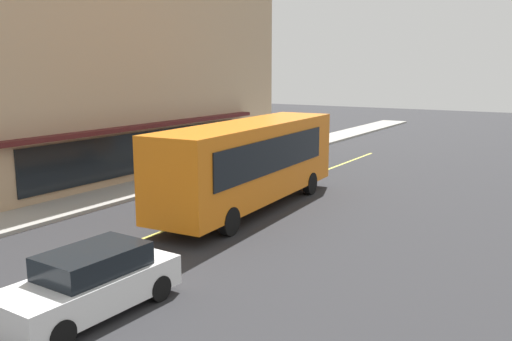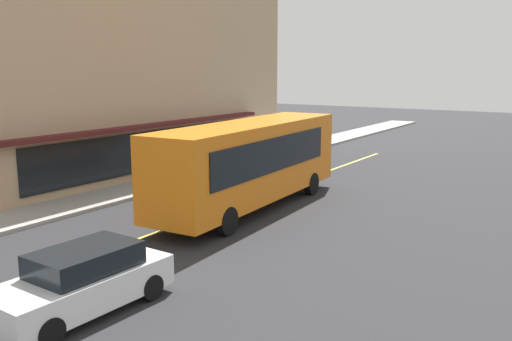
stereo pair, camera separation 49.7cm
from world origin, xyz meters
name	(u,v)px [view 2 (the right image)]	position (x,y,z in m)	size (l,w,h in m)	color
ground	(214,212)	(0.00, 0.00, 0.00)	(120.00, 120.00, 0.00)	#28282B
sidewalk	(119,193)	(0.00, 5.38, 0.07)	(80.00, 2.54, 0.15)	#9E9B93
lane_centre_stripe	(214,212)	(0.00, 0.00, 0.00)	(36.00, 0.16, 0.01)	#D8D14C
storefront_building	(86,69)	(3.44, 11.25, 5.58)	(25.06, 9.82, 11.17)	tan
bus	(251,160)	(1.26, -0.91, 1.99)	(11.25, 3.13, 3.50)	orange
car_white	(82,281)	(-8.85, -2.91, 0.74)	(4.36, 1.98, 1.52)	white
pedestrian_near_storefront	(197,151)	(5.80, 5.55, 1.27)	(0.34, 0.34, 1.85)	black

